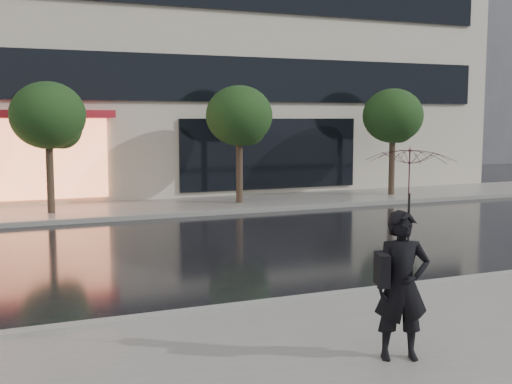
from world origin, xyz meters
TOP-DOWN VIEW (x-y plane):
  - ground at (0.00, 0.00)m, footprint 120.00×120.00m
  - sidewalk_near at (0.00, -3.25)m, footprint 60.00×4.50m
  - sidewalk_far at (0.00, 10.25)m, footprint 60.00×3.50m
  - curb_near at (0.00, -1.00)m, footprint 60.00×0.25m
  - curb_far at (0.00, 8.50)m, footprint 60.00×0.25m
  - bg_building_right at (26.00, 28.00)m, footprint 12.00×12.00m
  - tree_mid_west at (-2.94, 10.03)m, footprint 2.20×2.20m
  - tree_mid_east at (3.06, 10.03)m, footprint 2.20×2.20m
  - tree_far_east at (9.06, 10.03)m, footprint 2.20×2.20m
  - pedestrian_with_umbrella at (-0.23, -3.73)m, footprint 1.28×1.30m

SIDE VIEW (x-z plane):
  - ground at x=0.00m, z-range 0.00..0.00m
  - sidewalk_near at x=0.00m, z-range 0.00..0.12m
  - sidewalk_far at x=0.00m, z-range 0.00..0.12m
  - curb_near at x=0.00m, z-range 0.00..0.14m
  - curb_far at x=0.00m, z-range 0.00..0.14m
  - pedestrian_with_umbrella at x=-0.23m, z-range 0.52..3.02m
  - tree_mid_west at x=-2.94m, z-range 0.93..4.92m
  - tree_mid_east at x=3.06m, z-range 0.93..4.92m
  - tree_far_east at x=9.06m, z-range 0.93..4.92m
  - bg_building_right at x=26.00m, z-range 0.00..16.00m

